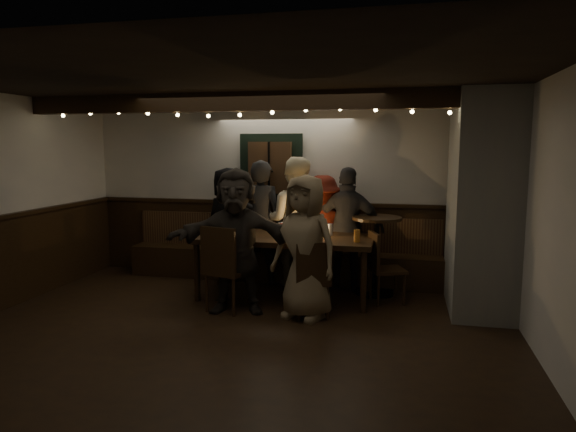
% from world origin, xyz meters
% --- Properties ---
extents(room, '(6.02, 5.01, 2.62)m').
position_xyz_m(room, '(1.07, 1.42, 1.07)').
color(room, black).
rests_on(room, ground).
extents(dining_table, '(2.28, 0.98, 0.99)m').
position_xyz_m(dining_table, '(0.25, 1.40, 0.74)').
color(dining_table, black).
rests_on(dining_table, ground).
extents(chair_near_left, '(0.57, 0.57, 1.04)m').
position_xyz_m(chair_near_left, '(-0.31, 0.65, 0.59)').
color(chair_near_left, black).
rests_on(chair_near_left, ground).
extents(chair_near_right, '(0.52, 0.52, 0.90)m').
position_xyz_m(chair_near_right, '(0.74, 0.67, 0.51)').
color(chair_near_right, black).
rests_on(chair_near_right, ground).
extents(chair_end, '(0.52, 0.52, 0.90)m').
position_xyz_m(chair_end, '(1.48, 1.45, 0.51)').
color(chair_end, black).
rests_on(chair_end, ground).
extents(high_top, '(0.65, 0.65, 1.04)m').
position_xyz_m(high_top, '(1.40, 1.85, 0.66)').
color(high_top, black).
rests_on(high_top, ground).
extents(person_a, '(0.93, 0.76, 1.66)m').
position_xyz_m(person_a, '(-0.78, 2.16, 0.83)').
color(person_a, black).
rests_on(person_a, ground).
extents(person_b, '(0.69, 0.50, 1.78)m').
position_xyz_m(person_b, '(-0.24, 2.04, 0.89)').
color(person_b, black).
rests_on(person_b, ground).
extents(person_c, '(0.89, 0.70, 1.82)m').
position_xyz_m(person_c, '(0.23, 2.09, 0.91)').
color(person_c, beige).
rests_on(person_c, ground).
extents(person_d, '(1.15, 0.89, 1.56)m').
position_xyz_m(person_d, '(0.62, 2.14, 0.78)').
color(person_d, '#47120B').
rests_on(person_d, ground).
extents(person_e, '(1.03, 0.52, 1.69)m').
position_xyz_m(person_e, '(1.00, 2.04, 0.84)').
color(person_e, '#29292C').
rests_on(person_e, ground).
extents(person_f, '(1.66, 0.77, 1.72)m').
position_xyz_m(person_f, '(-0.18, 0.72, 0.86)').
color(person_f, '#2A2520').
rests_on(person_f, ground).
extents(person_g, '(0.94, 0.77, 1.65)m').
position_xyz_m(person_g, '(0.66, 0.68, 0.83)').
color(person_g, '#816F51').
rests_on(person_g, ground).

